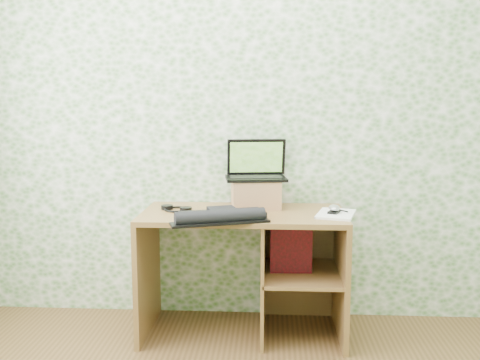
# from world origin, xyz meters

# --- Properties ---
(wall_back) EXTENTS (3.50, 0.00, 3.50)m
(wall_back) POSITION_xyz_m (0.00, 1.75, 1.30)
(wall_back) COLOR white
(wall_back) RESTS_ON ground
(desk) EXTENTS (1.20, 0.60, 0.75)m
(desk) POSITION_xyz_m (0.08, 1.47, 0.48)
(desk) COLOR brown
(desk) RESTS_ON floor
(riser) EXTENTS (0.32, 0.28, 0.17)m
(riser) POSITION_xyz_m (0.07, 1.58, 0.84)
(riser) COLOR #A36F49
(riser) RESTS_ON desk
(laptop) EXTENTS (0.40, 0.30, 0.24)m
(laptop) POSITION_xyz_m (0.07, 1.62, 0.98)
(laptop) COLOR black
(laptop) RESTS_ON riser
(keyboard) EXTENTS (0.54, 0.42, 0.07)m
(keyboard) POSITION_xyz_m (-0.11, 1.21, 0.78)
(keyboard) COLOR black
(keyboard) RESTS_ON desk
(headphones) EXTENTS (0.20, 0.19, 0.03)m
(headphones) POSITION_xyz_m (-0.40, 1.47, 0.76)
(headphones) COLOR black
(headphones) RESTS_ON desk
(notepad) EXTENTS (0.27, 0.33, 0.01)m
(notepad) POSITION_xyz_m (0.54, 1.38, 0.76)
(notepad) COLOR white
(notepad) RESTS_ON desk
(mouse) EXTENTS (0.10, 0.12, 0.04)m
(mouse) POSITION_xyz_m (0.53, 1.39, 0.78)
(mouse) COLOR #B6B6B9
(mouse) RESTS_ON notepad
(pen) EXTENTS (0.08, 0.11, 0.01)m
(pen) POSITION_xyz_m (0.57, 1.45, 0.77)
(pen) COLOR black
(pen) RESTS_ON notepad
(red_box) EXTENTS (0.25, 0.09, 0.30)m
(red_box) POSITION_xyz_m (0.29, 1.44, 0.54)
(red_box) COLOR maroon
(red_box) RESTS_ON desk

